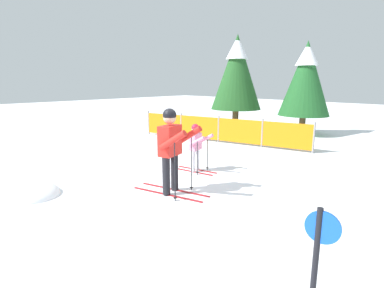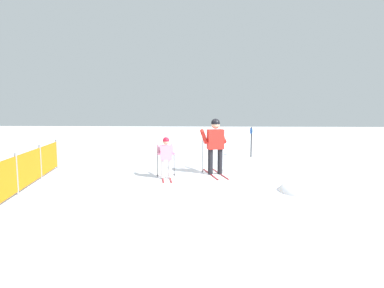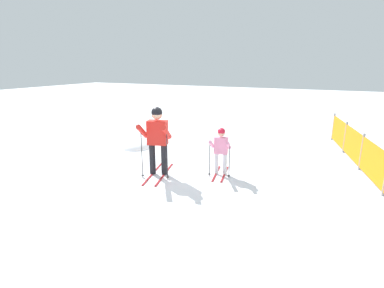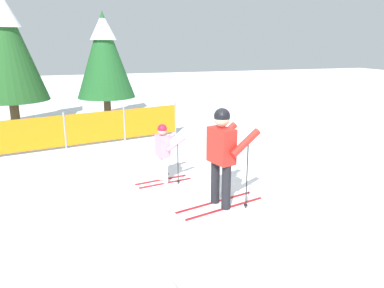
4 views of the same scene
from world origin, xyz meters
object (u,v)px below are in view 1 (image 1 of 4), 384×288
skier_adult (171,143)px  conifer_far (237,71)px  skier_child (196,144)px  conifer_near (306,77)px  safety_fence (219,129)px  trail_marker (316,264)px

skier_adult → conifer_far: bearing=102.7°
skier_child → conifer_near: size_ratio=0.31×
skier_child → conifer_far: (-3.58, 6.63, 2.03)m
conifer_far → skier_adult: bearing=-62.2°
skier_adult → conifer_near: bearing=82.3°
skier_adult → safety_fence: size_ratio=0.26×
safety_fence → conifer_far: conifer_far is taller
safety_fence → conifer_near: size_ratio=1.70×
safety_fence → skier_child: bearing=-59.5°
conifer_far → trail_marker: 12.71m
skier_adult → safety_fence: (-2.64, 4.78, -0.55)m
skier_adult → conifer_near: conifer_near is taller
safety_fence → conifer_near: bearing=68.6°
trail_marker → skier_adult: bearing=155.4°
conifer_far → conifer_near: size_ratio=1.13×
conifer_far → conifer_near: 3.22m
skier_adult → safety_fence: 5.49m
skier_child → safety_fence: skier_child is taller
skier_adult → conifer_far: conifer_far is taller
conifer_near → conifer_far: bearing=-169.8°
conifer_far → conifer_near: (3.16, 0.57, -0.32)m
trail_marker → conifer_far: bearing=129.0°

